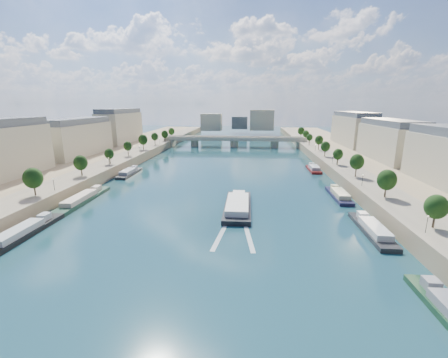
# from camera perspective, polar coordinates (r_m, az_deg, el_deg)

# --- Properties ---
(ground) EXTENTS (700.00, 700.00, 0.00)m
(ground) POSITION_cam_1_polar(r_m,az_deg,el_deg) (126.33, -0.93, -1.20)
(ground) COLOR #0C3236
(ground) RESTS_ON ground
(quay_left) EXTENTS (44.00, 520.00, 5.00)m
(quay_left) POSITION_cam_1_polar(r_m,az_deg,el_deg) (151.01, -29.25, 0.50)
(quay_left) COLOR #9E8460
(quay_left) RESTS_ON ground
(quay_right) EXTENTS (44.00, 520.00, 5.00)m
(quay_right) POSITION_cam_1_polar(r_m,az_deg,el_deg) (138.43, 30.23, -0.72)
(quay_right) COLOR #9E8460
(quay_right) RESTS_ON ground
(pave_left) EXTENTS (14.00, 520.00, 0.10)m
(pave_left) POSITION_cam_1_polar(r_m,az_deg,el_deg) (142.61, -24.37, 1.40)
(pave_left) COLOR gray
(pave_left) RESTS_ON quay_left
(pave_right) EXTENTS (14.00, 520.00, 0.10)m
(pave_right) POSITION_cam_1_polar(r_m,az_deg,el_deg) (132.12, 24.48, 0.46)
(pave_right) COLOR gray
(pave_right) RESTS_ON quay_right
(trees_left) EXTENTS (4.80, 268.80, 8.26)m
(trees_left) POSITION_cam_1_polar(r_m,az_deg,el_deg) (142.39, -23.50, 3.70)
(trees_left) COLOR #382B1E
(trees_left) RESTS_ON ground
(trees_right) EXTENTS (4.80, 268.80, 8.26)m
(trees_right) POSITION_cam_1_polar(r_m,az_deg,el_deg) (139.75, 22.61, 3.61)
(trees_right) COLOR #382B1E
(trees_right) RESTS_ON ground
(lamps_left) EXTENTS (0.36, 200.36, 4.28)m
(lamps_left) POSITION_cam_1_polar(r_m,az_deg,el_deg) (131.38, -24.86, 1.57)
(lamps_left) COLOR black
(lamps_left) RESTS_ON ground
(lamps_right) EXTENTS (0.36, 200.36, 4.28)m
(lamps_right) POSITION_cam_1_polar(r_m,az_deg,el_deg) (134.79, 22.11, 2.13)
(lamps_right) COLOR black
(lamps_right) RESTS_ON ground
(buildings_left) EXTENTS (16.00, 226.00, 23.20)m
(buildings_left) POSITION_cam_1_polar(r_m,az_deg,el_deg) (166.01, -31.28, 6.24)
(buildings_left) COLOR #B9B08E
(buildings_left) RESTS_ON ground
(buildings_right) EXTENTS (16.00, 226.00, 23.20)m
(buildings_right) POSITION_cam_1_polar(r_m,az_deg,el_deg) (152.52, 33.44, 5.43)
(buildings_right) COLOR #B9B08E
(buildings_right) RESTS_ON ground
(skyline) EXTENTS (79.00, 42.00, 22.00)m
(skyline) POSITION_cam_1_polar(r_m,az_deg,el_deg) (341.36, 3.46, 10.95)
(skyline) COLOR #B9B08E
(skyline) RESTS_ON ground
(bridge) EXTENTS (112.00, 12.00, 8.15)m
(bridge) POSITION_cam_1_polar(r_m,az_deg,el_deg) (240.74, 1.96, 7.36)
(bridge) COLOR #C1B79E
(bridge) RESTS_ON ground
(tour_barge) EXTENTS (8.60, 29.42, 3.99)m
(tour_barge) POSITION_cam_1_polar(r_m,az_deg,el_deg) (97.83, 2.62, -5.13)
(tour_barge) COLOR black
(tour_barge) RESTS_ON ground
(wake) EXTENTS (10.76, 25.97, 0.04)m
(wake) POSITION_cam_1_polar(r_m,az_deg,el_deg) (82.83, 2.12, -9.63)
(wake) COLOR silver
(wake) RESTS_ON ground
(moored_barges_left) EXTENTS (5.00, 164.07, 3.60)m
(moored_barges_left) POSITION_cam_1_polar(r_m,az_deg,el_deg) (93.93, -34.18, -8.70)
(moored_barges_left) COLOR #1C263F
(moored_barges_left) RESTS_ON ground
(moored_barges_right) EXTENTS (5.00, 169.05, 3.60)m
(moored_barges_right) POSITION_cam_1_polar(r_m,az_deg,el_deg) (86.19, 27.38, -9.72)
(moored_barges_right) COLOR black
(moored_barges_right) RESTS_ON ground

